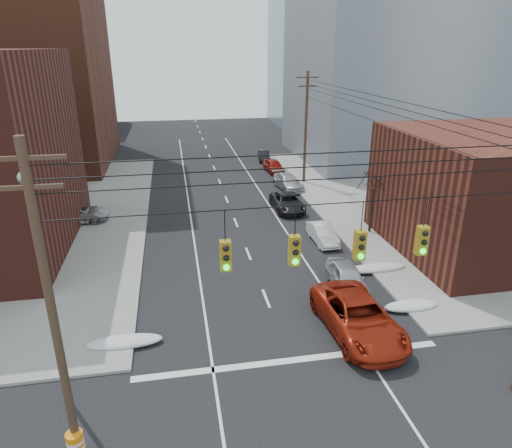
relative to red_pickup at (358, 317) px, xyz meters
name	(u,v)px	position (x,y,z in m)	size (l,w,h in m)	color
sidewalk_ne	(510,192)	(23.27, 19.00, -0.82)	(40.00, 40.00, 0.15)	gray
building_brick_far	(38,93)	(-29.73, 66.00, 5.10)	(22.00, 18.00, 12.00)	#4E1F17
building_office	(394,52)	(18.27, 36.00, 11.60)	(22.00, 20.00, 25.00)	gray
building_glass	(335,60)	(20.27, 62.00, 10.10)	(20.00, 18.00, 22.00)	gray
utility_pole_left	(52,309)	(-12.23, -5.00, 4.89)	(2.20, 0.28, 11.00)	#473323
utility_pole_far	(306,126)	(4.77, 26.00, 4.89)	(2.20, 0.28, 11.00)	#473323
traffic_signals	(328,246)	(-3.63, -5.03, 6.27)	(17.00, 0.42, 2.02)	black
street_light	(42,274)	(-13.23, -2.00, 4.64)	(0.44, 0.44, 9.32)	gray
bare_tree	(372,204)	(5.86, 12.00, 1.42)	(2.09, 2.20, 4.93)	black
snow_nw	(125,342)	(-11.13, 1.00, -0.69)	(3.50, 1.08, 0.42)	silver
snow_ne	(411,306)	(3.67, 1.50, -0.69)	(3.00, 1.08, 0.42)	silver
snow_east_far	(375,268)	(3.67, 6.00, -0.69)	(4.00, 1.08, 0.42)	silver
red_pickup	(358,317)	(0.00, 0.00, 0.00)	(2.98, 6.45, 1.79)	maroon
parked_car_a	(347,278)	(1.07, 4.21, -0.16)	(1.74, 4.33, 1.48)	#B6B5BB
parked_car_b	(323,234)	(1.85, 11.04, -0.26)	(1.34, 3.84, 1.27)	silver
parked_car_c	(287,202)	(1.07, 18.22, -0.20)	(2.31, 5.00, 1.39)	black
parked_car_d	(288,182)	(2.67, 24.29, -0.20)	(1.95, 4.81, 1.40)	#B8B8BD
parked_car_e	(274,166)	(2.67, 30.82, -0.19)	(1.66, 4.14, 1.41)	maroon
parked_car_f	(264,156)	(2.67, 36.51, -0.29)	(1.29, 3.69, 1.21)	black
lot_car_a	(12,235)	(-19.66, 13.98, 0.04)	(1.67, 4.80, 1.58)	white
lot_car_b	(77,214)	(-16.08, 18.07, -0.08)	(2.23, 4.83, 1.34)	#9D9EA2
lot_car_d	(4,221)	(-21.19, 17.28, 0.00)	(1.76, 4.38, 1.49)	#A2A2A7
construction_barrel	(76,445)	(-12.23, -5.14, -0.37)	(0.67, 0.67, 1.03)	orange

